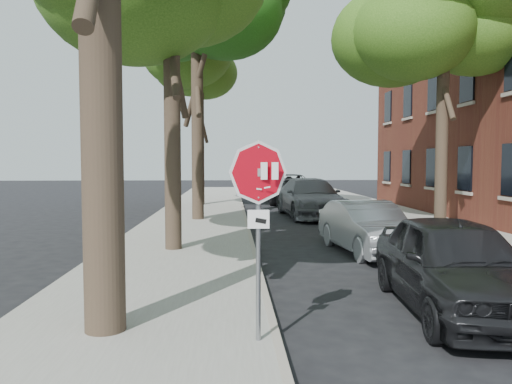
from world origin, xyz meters
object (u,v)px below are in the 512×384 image
at_px(tree_mid_b, 196,24).
at_px(car_a, 454,264).
at_px(car_c, 310,198).
at_px(stop_sign, 258,201).
at_px(tree_far, 200,74).
at_px(tree_right, 443,18).
at_px(car_b, 367,227).
at_px(car_d, 290,189).

xyz_separation_m(tree_mid_b, car_a, (5.02, -12.62, -7.21)).
bearing_deg(car_c, tree_mid_b, -167.96).
relative_size(stop_sign, car_c, 0.45).
distance_m(stop_sign, car_a, 3.82).
bearing_deg(tree_far, tree_right, -51.66).
distance_m(car_b, car_c, 8.84).
bearing_deg(car_b, tree_right, 38.38).
bearing_deg(tree_far, car_d, 19.42).
xyz_separation_m(stop_sign, car_b, (3.30, 6.75, -1.25)).
relative_size(car_a, car_d, 0.75).
relative_size(tree_right, car_b, 2.21).
bearing_deg(tree_right, stop_sign, -123.38).
bearing_deg(tree_mid_b, car_c, 16.32).
bearing_deg(tree_mid_b, car_b, -55.83).
xyz_separation_m(tree_far, car_d, (5.19, 1.83, -6.36)).
bearing_deg(stop_sign, car_b, 63.94).
relative_size(car_b, car_c, 0.72).
xyz_separation_m(tree_far, tree_right, (8.70, -11.00, 0.00)).
height_order(tree_mid_b, car_d, tree_mid_b).
xyz_separation_m(car_b, car_d, (-0.13, 16.22, 0.16)).
bearing_deg(car_b, car_c, 84.09).
height_order(stop_sign, car_b, stop_sign).
xyz_separation_m(tree_far, car_c, (5.20, -5.55, -6.36)).
relative_size(car_a, car_b, 1.09).
bearing_deg(car_a, car_c, 94.69).
xyz_separation_m(stop_sign, tree_mid_b, (-1.72, 14.15, 6.05)).
distance_m(car_a, car_d, 21.44).
relative_size(stop_sign, tree_mid_b, 0.25).
bearing_deg(car_d, stop_sign, -99.04).
bearing_deg(car_b, tree_far, 103.60).
bearing_deg(car_c, car_a, -93.78).
distance_m(stop_sign, car_c, 15.94).
bearing_deg(car_b, stop_sign, -122.76).
height_order(stop_sign, car_a, stop_sign).
relative_size(car_b, car_d, 0.69).
distance_m(stop_sign, tree_right, 13.23).
xyz_separation_m(tree_right, car_b, (-3.38, -3.39, -6.52)).
bearing_deg(tree_right, tree_far, 128.34).
distance_m(stop_sign, tree_far, 21.88).
xyz_separation_m(tree_mid_b, tree_right, (8.40, -4.01, -0.78)).
distance_m(tree_right, car_c, 9.08).
distance_m(tree_right, car_b, 8.08).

